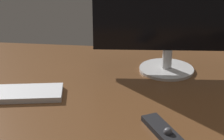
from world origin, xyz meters
TOP-DOWN VIEW (x-y plane):
  - desk at (0.00, 0.00)cm, footprint 140.00×84.00cm
  - monitor at (12.62, 16.85)cm, footprint 56.65×21.04cm
  - keyboard at (-40.23, -11.32)cm, footprint 37.09×17.53cm
  - media_remote at (10.48, -27.84)cm, footprint 12.09×16.41cm

SIDE VIEW (x-z plane):
  - desk at x=0.00cm, z-range 0.00..2.00cm
  - keyboard at x=-40.23cm, z-range 2.00..3.84cm
  - media_remote at x=10.48cm, z-range 1.31..4.55cm
  - monitor at x=12.62cm, z-range 4.25..48.70cm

